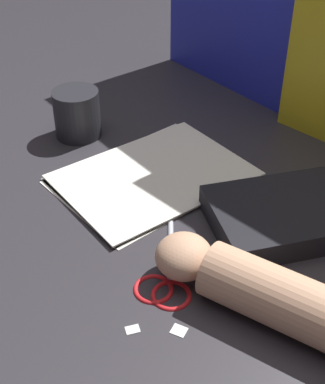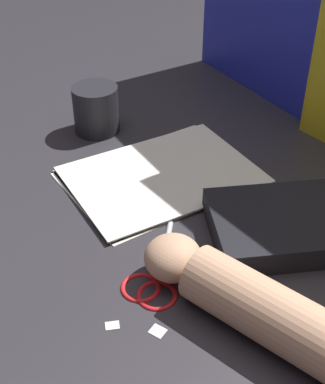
# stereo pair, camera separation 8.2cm
# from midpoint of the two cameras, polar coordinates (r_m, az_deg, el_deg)

# --- Properties ---
(ground_plane) EXTENTS (6.00, 6.00, 0.00)m
(ground_plane) POSITION_cam_midpoint_polar(r_m,az_deg,el_deg) (0.88, -6.36, -2.50)
(ground_plane) COLOR #2D2B30
(paper_stack) EXTENTS (0.25, 0.33, 0.01)m
(paper_stack) POSITION_cam_midpoint_polar(r_m,az_deg,el_deg) (0.96, -3.50, 1.69)
(paper_stack) COLOR white
(paper_stack) RESTS_ON ground_plane
(book_closed) EXTENTS (0.24, 0.27, 0.04)m
(book_closed) POSITION_cam_midpoint_polar(r_m,az_deg,el_deg) (0.85, 10.08, -2.57)
(book_closed) COLOR black
(book_closed) RESTS_ON ground_plane
(scissors) EXTENTS (0.17, 0.19, 0.01)m
(scissors) POSITION_cam_midpoint_polar(r_m,az_deg,el_deg) (0.76, -2.24, -9.18)
(scissors) COLOR silver
(scissors) RESTS_ON ground_plane
(hand_forearm) EXTENTS (0.32, 0.18, 0.08)m
(hand_forearm) POSITION_cam_midpoint_polar(r_m,az_deg,el_deg) (0.70, 7.74, -10.74)
(hand_forearm) COLOR tan
(hand_forearm) RESTS_ON ground_plane
(paper_scrap_near) EXTENTS (0.02, 0.02, 0.00)m
(paper_scrap_near) POSITION_cam_midpoint_polar(r_m,az_deg,el_deg) (0.71, -6.64, -14.50)
(paper_scrap_near) COLOR white
(paper_scrap_near) RESTS_ON ground_plane
(paper_scrap_mid) EXTENTS (0.03, 0.02, 0.00)m
(paper_scrap_mid) POSITION_cam_midpoint_polar(r_m,az_deg,el_deg) (0.70, -1.68, -14.69)
(paper_scrap_mid) COLOR white
(paper_scrap_mid) RESTS_ON ground_plane
(mug) EXTENTS (0.09, 0.09, 0.09)m
(mug) POSITION_cam_midpoint_polar(r_m,az_deg,el_deg) (1.08, -11.28, 8.14)
(mug) COLOR #232328
(mug) RESTS_ON ground_plane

